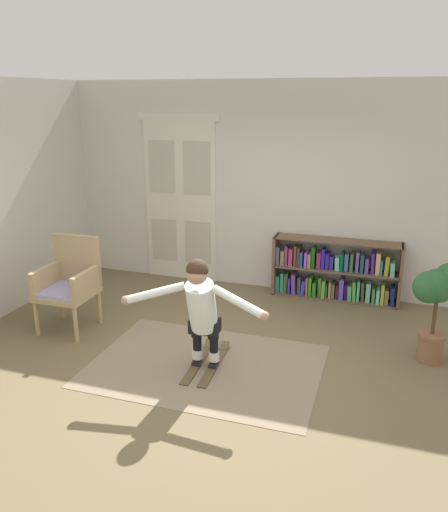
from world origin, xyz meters
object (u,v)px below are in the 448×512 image
Objects in this scene: potted_plant at (437,293)px; skis_pair at (207,362)px; bookshelf at (334,273)px; wicker_chair at (70,281)px; person_skier at (201,305)px.

potted_plant is 2.45m from skis_pair.
bookshelf is 1.90× the size of skis_pair.
wicker_chair is 1.97m from skis_pair.
person_skier reaches higher than wicker_chair.
wicker_chair is (-2.89, -1.89, 0.22)m from bookshelf.
potted_plant reaches higher than bookshelf.
wicker_chair is at bearing 168.87° from skis_pair.
skis_pair is at bearing -114.66° from bookshelf.
bookshelf is at bearing 65.34° from skis_pair.
potted_plant is 0.76× the size of person_skier.
bookshelf is at bearing 128.40° from potted_plant.
skis_pair is (1.85, -0.36, -0.56)m from wicker_chair.
wicker_chair is at bearing -146.79° from bookshelf.
skis_pair is at bearing 92.49° from person_skier.
bookshelf is 2.65m from person_skier.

